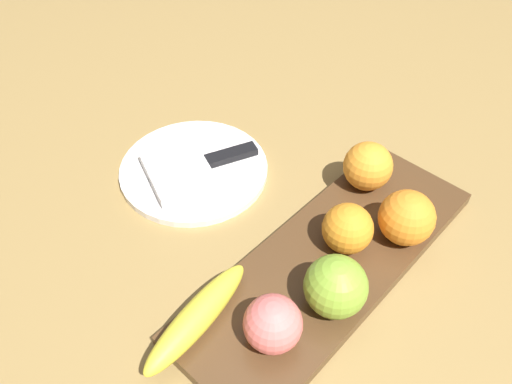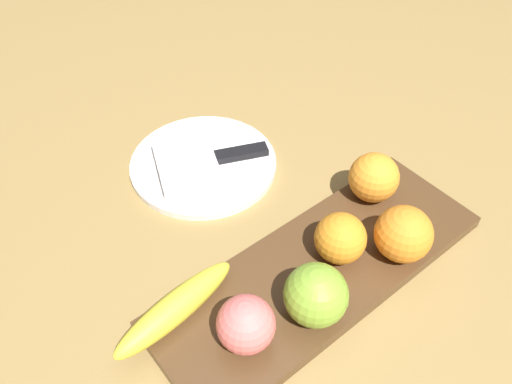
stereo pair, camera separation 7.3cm
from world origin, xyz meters
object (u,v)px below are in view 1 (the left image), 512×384
dinner_plate (194,169)px  banana (197,317)px  orange_near_banana (407,218)px  apple (336,286)px  fruit_tray (330,262)px  folded_napkin (179,172)px  orange_near_apple (368,166)px  knife (221,158)px  peach (273,324)px  orange_center (348,229)px

dinner_plate → banana: bearing=49.0°
orange_near_banana → apple: bearing=-1.4°
fruit_tray → folded_napkin: folded_napkin is taller
apple → orange_near_apple: size_ratio=1.06×
dinner_plate → knife: (-0.04, 0.02, 0.01)m
fruit_tray → apple: 0.09m
apple → orange_near_banana: (-0.15, 0.00, -0.00)m
peach → orange_near_banana: bearing=173.6°
orange_near_banana → peach: orange_near_banana is taller
peach → banana: bearing=-58.7°
apple → folded_napkin: bearing=-94.7°
fruit_tray → folded_napkin: bearing=-83.8°
apple → peach: 0.09m
fruit_tray → peach: peach is taller
apple → knife: apple is taller
folded_napkin → orange_near_apple: bearing=128.1°
dinner_plate → folded_napkin: bearing=0.0°
apple → folded_napkin: size_ratio=0.67×
orange_center → knife: orange_center is taller
orange_near_apple → peach: orange_near_apple is taller
orange_near_apple → dinner_plate: bearing=-56.8°
peach → fruit_tray: bearing=-171.2°
orange_near_apple → folded_napkin: bearing=-51.9°
fruit_tray → orange_near_banana: (-0.10, 0.05, 0.05)m
orange_near_banana → orange_center: orange_near_banana is taller
orange_near_apple → orange_center: size_ratio=1.07×
orange_center → knife: bearing=-92.2°
orange_center → orange_near_apple: bearing=-157.6°
dinner_plate → knife: size_ratio=1.35×
orange_near_apple → dinner_plate: orange_near_apple is taller
orange_near_apple → apple: bearing=24.5°
fruit_tray → peach: size_ratio=6.93×
apple → knife: (-0.10, -0.29, -0.04)m
orange_near_apple → peach: size_ratio=1.07×
fruit_tray → apple: apple is taller
orange_center → folded_napkin: orange_center is taller
orange_near_apple → dinner_plate: 0.27m
apple → peach: size_ratio=1.13×
banana → folded_napkin: banana is taller
folded_napkin → dinner_plate: bearing=180.0°
orange_center → folded_napkin: size_ratio=0.60×
fruit_tray → apple: bearing=39.0°
orange_near_banana → knife: (0.06, -0.30, -0.04)m
knife → dinner_plate: bearing=-5.3°
peach → apple: bearing=164.8°
peach → orange_center: bearing=-173.0°
banana → orange_near_banana: 0.30m
fruit_tray → banana: 0.20m
orange_near_apple → knife: 0.23m
orange_near_banana → orange_center: bearing=-36.0°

